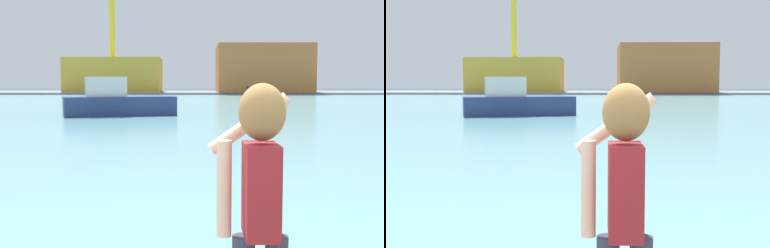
% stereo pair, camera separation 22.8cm
% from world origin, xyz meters
% --- Properties ---
extents(ground_plane, '(220.00, 220.00, 0.00)m').
position_xyz_m(ground_plane, '(0.00, 50.00, 0.00)').
color(ground_plane, '#334751').
extents(harbor_water, '(140.00, 100.00, 0.02)m').
position_xyz_m(harbor_water, '(0.00, 52.00, 0.01)').
color(harbor_water, '#6BA8B2').
rests_on(harbor_water, ground_plane).
extents(far_shore_dock, '(140.00, 20.00, 0.36)m').
position_xyz_m(far_shore_dock, '(0.00, 92.00, 0.18)').
color(far_shore_dock, gray).
rests_on(far_shore_dock, ground_plane).
extents(person_photographer, '(0.52, 0.55, 1.74)m').
position_xyz_m(person_photographer, '(0.37, 0.22, 1.54)').
color(person_photographer, '#2D3342').
rests_on(person_photographer, quay_promenade).
extents(boat_moored, '(7.50, 4.36, 2.52)m').
position_xyz_m(boat_moored, '(-5.12, 29.54, 0.91)').
color(boat_moored, navy).
rests_on(boat_moored, harbor_water).
extents(warehouse_left, '(17.23, 10.28, 6.20)m').
position_xyz_m(warehouse_left, '(-15.05, 89.78, 3.47)').
color(warehouse_left, gold).
rests_on(warehouse_left, far_shore_dock).
extents(warehouse_right, '(16.64, 13.55, 8.48)m').
position_xyz_m(warehouse_right, '(12.25, 88.59, 4.60)').
color(warehouse_right, '#B26633').
rests_on(warehouse_right, far_shore_dock).
extents(port_crane, '(11.34, 3.20, 19.33)m').
position_xyz_m(port_crane, '(-13.88, 87.69, 11.97)').
color(port_crane, yellow).
rests_on(port_crane, far_shore_dock).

